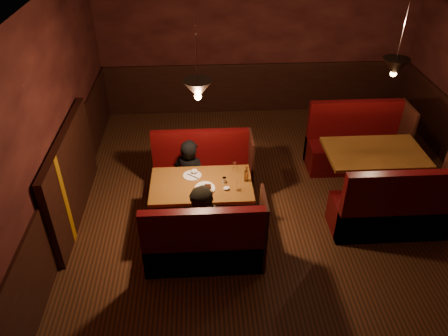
{
  "coord_description": "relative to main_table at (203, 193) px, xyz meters",
  "views": [
    {
      "loc": [
        -1.12,
        -4.58,
        4.12
      ],
      "look_at": [
        -0.85,
        0.03,
        0.95
      ],
      "focal_mm": 35.0,
      "sensor_mm": 36.0,
      "label": 1
    }
  ],
  "objects": [
    {
      "name": "room",
      "position": [
        0.86,
        0.01,
        0.5
      ],
      "size": [
        6.02,
        7.02,
        2.92
      ],
      "color": "#392214",
      "rests_on": "ground"
    },
    {
      "name": "main_table",
      "position": [
        0.0,
        0.0,
        0.0
      ],
      "size": [
        1.33,
        0.81,
        0.93
      ],
      "color": "brown",
      "rests_on": "ground"
    },
    {
      "name": "main_bench_far",
      "position": [
        0.02,
        0.76,
        -0.23
      ],
      "size": [
        1.47,
        0.52,
        1.0
      ],
      "color": "#320508",
      "rests_on": "ground"
    },
    {
      "name": "main_bench_near",
      "position": [
        0.02,
        -0.76,
        -0.23
      ],
      "size": [
        1.47,
        0.52,
        1.0
      ],
      "color": "#320508",
      "rests_on": "ground"
    },
    {
      "name": "second_table",
      "position": [
        2.49,
        0.53,
        0.03
      ],
      "size": [
        1.39,
        0.89,
        0.79
      ],
      "color": "brown",
      "rests_on": "ground"
    },
    {
      "name": "second_bench_far",
      "position": [
        2.52,
        1.36,
        -0.2
      ],
      "size": [
        1.54,
        0.58,
        1.1
      ],
      "color": "#320508",
      "rests_on": "ground"
    },
    {
      "name": "second_bench_near",
      "position": [
        2.52,
        -0.3,
        -0.2
      ],
      "size": [
        1.54,
        0.58,
        1.1
      ],
      "color": "#320508",
      "rests_on": "ground"
    },
    {
      "name": "diner_a",
      "position": [
        -0.17,
        0.56,
        0.15
      ],
      "size": [
        0.6,
        0.51,
        1.4
      ],
      "primitive_type": "imported",
      "rotation": [
        0.0,
        0.0,
        2.72
      ],
      "color": "black",
      "rests_on": "ground"
    },
    {
      "name": "diner_b",
      "position": [
        0.02,
        -0.62,
        0.16
      ],
      "size": [
        0.77,
        0.64,
        1.43
      ],
      "primitive_type": "imported",
      "rotation": [
        0.0,
        0.0,
        -0.16
      ],
      "color": "black",
      "rests_on": "ground"
    }
  ]
}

